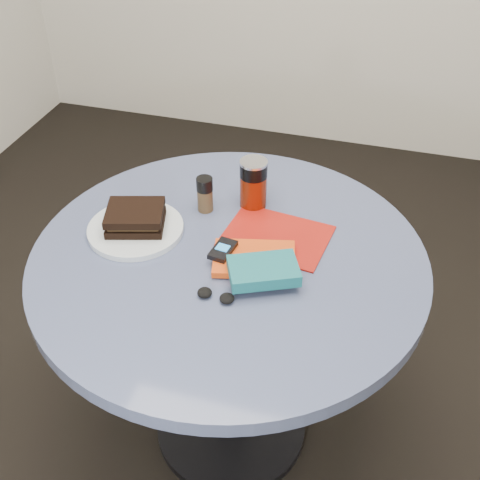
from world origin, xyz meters
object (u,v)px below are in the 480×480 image
(mp3_player, at_px, (223,250))
(red_book, at_px, (254,259))
(table, at_px, (229,300))
(magazine, at_px, (276,236))
(novel, at_px, (264,271))
(sandwich, at_px, (135,217))
(plate, at_px, (136,229))
(soda_can, at_px, (253,183))
(headphones, at_px, (216,296))
(pepper_grinder, at_px, (205,194))

(mp3_player, bearing_deg, red_book, 3.97)
(table, xyz_separation_m, magazine, (0.10, 0.10, 0.17))
(novel, relative_size, mp3_player, 1.85)
(sandwich, bearing_deg, plate, -95.71)
(sandwich, bearing_deg, soda_can, 36.74)
(magazine, xyz_separation_m, mp3_player, (-0.11, -0.12, 0.03))
(plate, bearing_deg, table, -4.06)
(magazine, bearing_deg, soda_can, 135.14)
(plate, bearing_deg, magazine, 12.51)
(plate, height_order, headphones, headphones)
(table, bearing_deg, plate, 175.94)
(plate, xyz_separation_m, red_book, (0.33, -0.04, 0.01))
(plate, xyz_separation_m, headphones, (0.28, -0.18, 0.00))
(table, height_order, magazine, magazine)
(pepper_grinder, bearing_deg, magazine, -16.57)
(table, relative_size, novel, 6.19)
(soda_can, distance_m, mp3_player, 0.25)
(magazine, bearing_deg, headphones, -100.07)
(table, xyz_separation_m, sandwich, (-0.26, 0.02, 0.21))
(sandwich, bearing_deg, novel, -15.70)
(plate, bearing_deg, pepper_grinder, 44.92)
(plate, xyz_separation_m, pepper_grinder, (0.14, 0.14, 0.04))
(plate, height_order, mp3_player, mp3_player)
(sandwich, distance_m, soda_can, 0.33)
(sandwich, height_order, novel, sandwich)
(red_book, bearing_deg, plate, 160.67)
(novel, bearing_deg, headphones, -162.34)
(headphones, bearing_deg, magazine, 72.80)
(plate, relative_size, mp3_player, 2.87)
(plate, bearing_deg, mp3_player, -9.18)
(headphones, bearing_deg, red_book, 70.34)
(soda_can, height_order, magazine, soda_can)
(table, xyz_separation_m, novel, (0.11, -0.08, 0.20))
(red_book, height_order, mp3_player, mp3_player)
(magazine, relative_size, headphones, 2.89)
(soda_can, relative_size, pepper_grinder, 1.38)
(sandwich, distance_m, novel, 0.38)
(plate, bearing_deg, novel, -14.84)
(plate, bearing_deg, sandwich, 84.29)
(magazine, bearing_deg, novel, -79.55)
(plate, height_order, sandwich, sandwich)
(plate, height_order, pepper_grinder, pepper_grinder)
(sandwich, bearing_deg, pepper_grinder, 43.85)
(table, relative_size, headphones, 10.89)
(soda_can, xyz_separation_m, magazine, (0.10, -0.12, -0.07))
(sandwich, height_order, headphones, sandwich)
(soda_can, distance_m, magazine, 0.17)
(plate, xyz_separation_m, sandwich, (0.00, 0.01, 0.03))
(mp3_player, relative_size, headphones, 0.95)
(soda_can, bearing_deg, red_book, -74.23)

